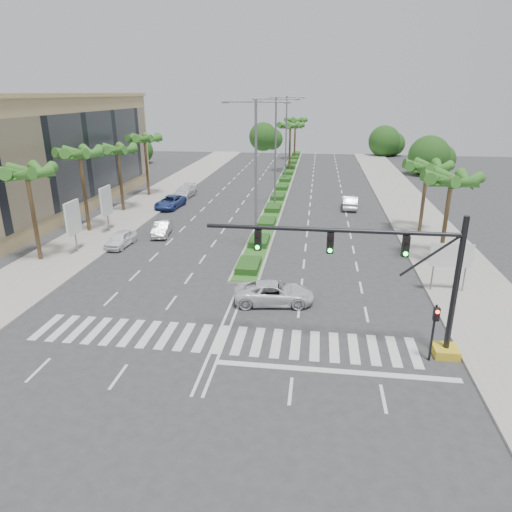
{
  "coord_description": "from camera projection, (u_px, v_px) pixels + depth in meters",
  "views": [
    {
      "loc": [
        4.76,
        -20.99,
        12.43
      ],
      "look_at": [
        1.23,
        5.05,
        3.0
      ],
      "focal_mm": 32.0,
      "sensor_mm": 36.0,
      "label": 1
    }
  ],
  "objects": [
    {
      "name": "palm_median_a",
      "position": [
        290.0,
        127.0,
        73.25
      ],
      "size": [
        4.57,
        4.68,
        8.05
      ],
      "color": "brown",
      "rests_on": "ground"
    },
    {
      "name": "palm_left_near",
      "position": [
        27.0,
        175.0,
        33.54
      ],
      "size": [
        4.57,
        4.68,
        7.55
      ],
      "color": "brown",
      "rests_on": "ground"
    },
    {
      "name": "palm_left_end",
      "position": [
        145.0,
        141.0,
        55.86
      ],
      "size": [
        4.57,
        4.68,
        7.75
      ],
      "color": "brown",
      "rests_on": "ground"
    },
    {
      "name": "streetlight_far",
      "position": [
        286.0,
        135.0,
        64.98
      ],
      "size": [
        5.1,
        0.25,
        12.0
      ],
      "color": "slate",
      "rests_on": "ground"
    },
    {
      "name": "billboard_far",
      "position": [
        106.0,
        202.0,
        42.0
      ],
      "size": [
        0.18,
        2.1,
        4.35
      ],
      "color": "slate",
      "rests_on": "ground"
    },
    {
      "name": "car_parked_c",
      "position": [
        170.0,
        202.0,
        51.9
      ],
      "size": [
        2.73,
        5.15,
        1.38
      ],
      "primitive_type": "imported",
      "rotation": [
        0.0,
        0.0,
        -0.09
      ],
      "color": "#2D408A",
      "rests_on": "ground"
    },
    {
      "name": "billboard_near",
      "position": [
        73.0,
        218.0,
        36.41
      ],
      "size": [
        0.18,
        2.1,
        4.35
      ],
      "color": "slate",
      "rests_on": "ground"
    },
    {
      "name": "palm_right_near",
      "position": [
        451.0,
        183.0,
        33.5
      ],
      "size": [
        4.57,
        4.68,
        7.05
      ],
      "color": "brown",
      "rests_on": "ground"
    },
    {
      "name": "signal_gantry",
      "position": [
        407.0,
        290.0,
        22.03
      ],
      "size": [
        12.6,
        1.2,
        7.2
      ],
      "color": "gold",
      "rests_on": "ground"
    },
    {
      "name": "car_parked_b",
      "position": [
        162.0,
        228.0,
        41.97
      ],
      "size": [
        1.92,
        4.13,
        1.31
      ],
      "primitive_type": "imported",
      "rotation": [
        0.0,
        0.0,
        0.14
      ],
      "color": "#A5A6AA",
      "rests_on": "ground"
    },
    {
      "name": "direction_sign",
      "position": [
        451.0,
        257.0,
        29.29
      ],
      "size": [
        2.7,
        0.11,
        3.4
      ],
      "color": "slate",
      "rests_on": "ground"
    },
    {
      "name": "streetlight_mid",
      "position": [
        276.0,
        147.0,
        50.06
      ],
      "size": [
        5.1,
        0.25,
        12.0
      ],
      "color": "slate",
      "rests_on": "ground"
    },
    {
      "name": "streetlight_near",
      "position": [
        256.0,
        170.0,
        35.14
      ],
      "size": [
        5.1,
        0.25,
        12.0
      ],
      "color": "slate",
      "rests_on": "ground"
    },
    {
      "name": "car_right",
      "position": [
        350.0,
        202.0,
        51.64
      ],
      "size": [
        1.8,
        4.63,
        1.5
      ],
      "primitive_type": "imported",
      "rotation": [
        0.0,
        0.0,
        3.1
      ],
      "color": "silver",
      "rests_on": "ground"
    },
    {
      "name": "palm_right_far",
      "position": [
        427.0,
        169.0,
        41.06
      ],
      "size": [
        4.57,
        4.68,
        6.75
      ],
      "color": "brown",
      "rests_on": "ground"
    },
    {
      "name": "building",
      "position": [
        36.0,
        155.0,
        49.9
      ],
      "size": [
        12.0,
        36.0,
        12.0
      ],
      "primitive_type": "cube",
      "color": "tan",
      "rests_on": "ground"
    },
    {
      "name": "median_grass",
      "position": [
        285.0,
        182.0,
        66.27
      ],
      "size": [
        1.8,
        75.0,
        0.04
      ],
      "primitive_type": "cube",
      "color": "#315C1F",
      "rests_on": "median"
    },
    {
      "name": "pedestrian_signal",
      "position": [
        435.0,
        324.0,
        21.71
      ],
      "size": [
        0.28,
        0.36,
        3.0
      ],
      "color": "black",
      "rests_on": "ground"
    },
    {
      "name": "palm_left_mid",
      "position": [
        80.0,
        156.0,
        40.87
      ],
      "size": [
        4.57,
        4.68,
        7.95
      ],
      "color": "brown",
      "rests_on": "ground"
    },
    {
      "name": "car_parked_a",
      "position": [
        121.0,
        239.0,
        38.91
      ],
      "size": [
        1.8,
        3.94,
        1.31
      ],
      "primitive_type": "imported",
      "rotation": [
        0.0,
        0.0,
        -0.06
      ],
      "color": "white",
      "rests_on": "ground"
    },
    {
      "name": "median",
      "position": [
        285.0,
        183.0,
        66.31
      ],
      "size": [
        2.2,
        75.0,
        0.2
      ],
      "primitive_type": "cube",
      "color": "gray",
      "rests_on": "ground"
    },
    {
      "name": "palm_median_b",
      "position": [
        295.0,
        122.0,
        87.24
      ],
      "size": [
        4.57,
        4.68,
        8.05
      ],
      "color": "brown",
      "rests_on": "ground"
    },
    {
      "name": "footpath_left",
      "position": [
        112.0,
        226.0,
        44.93
      ],
      "size": [
        6.0,
        120.0,
        0.15
      ],
      "primitive_type": "cube",
      "color": "gray",
      "rests_on": "ground"
    },
    {
      "name": "footpath_right",
      "position": [
        432.0,
        238.0,
        41.08
      ],
      "size": [
        6.0,
        120.0,
        0.15
      ],
      "primitive_type": "cube",
      "color": "gray",
      "rests_on": "ground"
    },
    {
      "name": "car_crossing",
      "position": [
        274.0,
        293.0,
        28.36
      ],
      "size": [
        5.21,
        2.88,
        1.38
      ],
      "primitive_type": "imported",
      "rotation": [
        0.0,
        0.0,
        1.69
      ],
      "color": "silver",
      "rests_on": "ground"
    },
    {
      "name": "ground",
      "position": [
        221.0,
        339.0,
        24.38
      ],
      "size": [
        160.0,
        160.0,
        0.0
      ],
      "primitive_type": "plane",
      "color": "#333335",
      "rests_on": "ground"
    },
    {
      "name": "car_parked_d",
      "position": [
        185.0,
        192.0,
        57.34
      ],
      "size": [
        2.32,
        4.98,
        1.41
      ],
      "primitive_type": "imported",
      "rotation": [
        0.0,
        0.0,
        -0.07
      ],
      "color": "silver",
      "rests_on": "ground"
    },
    {
      "name": "palm_left_far",
      "position": [
        118.0,
        152.0,
        48.53
      ],
      "size": [
        4.57,
        4.68,
        7.35
      ],
      "color": "brown",
      "rests_on": "ground"
    }
  ]
}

